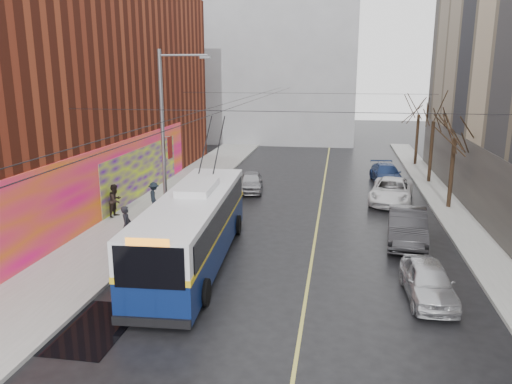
% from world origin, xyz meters
% --- Properties ---
extents(ground, '(140.00, 140.00, 0.00)m').
position_xyz_m(ground, '(0.00, 0.00, 0.00)').
color(ground, black).
rests_on(ground, ground).
extents(sidewalk_left, '(4.00, 60.00, 0.15)m').
position_xyz_m(sidewalk_left, '(-8.00, 12.00, 0.07)').
color(sidewalk_left, gray).
rests_on(sidewalk_left, ground).
extents(sidewalk_right, '(2.00, 60.00, 0.15)m').
position_xyz_m(sidewalk_right, '(9.00, 12.00, 0.07)').
color(sidewalk_right, gray).
rests_on(sidewalk_right, ground).
extents(lane_line, '(0.12, 50.00, 0.01)m').
position_xyz_m(lane_line, '(1.50, 14.00, 0.00)').
color(lane_line, '#BFB74C').
rests_on(lane_line, ground).
extents(building_left, '(12.11, 36.00, 14.00)m').
position_xyz_m(building_left, '(-15.99, 13.99, 6.99)').
color(building_left, '#5F2113').
rests_on(building_left, ground).
extents(building_far, '(20.50, 12.10, 18.00)m').
position_xyz_m(building_far, '(-6.00, 44.99, 9.02)').
color(building_far, gray).
rests_on(building_far, ground).
extents(streetlight_pole, '(2.65, 0.60, 9.00)m').
position_xyz_m(streetlight_pole, '(-6.14, 10.00, 4.85)').
color(streetlight_pole, slate).
rests_on(streetlight_pole, ground).
extents(catenary_wires, '(18.00, 60.00, 0.22)m').
position_xyz_m(catenary_wires, '(-2.54, 14.77, 6.25)').
color(catenary_wires, black).
extents(tree_near, '(3.20, 3.20, 6.40)m').
position_xyz_m(tree_near, '(9.00, 16.00, 4.98)').
color(tree_near, black).
rests_on(tree_near, ground).
extents(tree_mid, '(3.20, 3.20, 6.68)m').
position_xyz_m(tree_mid, '(9.00, 23.00, 5.25)').
color(tree_mid, black).
rests_on(tree_mid, ground).
extents(tree_far, '(3.20, 3.20, 6.57)m').
position_xyz_m(tree_far, '(9.00, 30.00, 5.14)').
color(tree_far, black).
rests_on(tree_far, ground).
extents(puddle, '(2.19, 3.62, 0.01)m').
position_xyz_m(puddle, '(-5.05, -0.55, 0.00)').
color(puddle, black).
rests_on(puddle, ground).
extents(pigeons_flying, '(2.04, 3.39, 1.12)m').
position_xyz_m(pigeons_flying, '(-1.77, 9.41, 7.90)').
color(pigeons_flying, slate).
extents(trolleybus, '(3.32, 12.13, 5.69)m').
position_xyz_m(trolleybus, '(-3.44, 5.41, 1.58)').
color(trolleybus, '#091848').
rests_on(trolleybus, ground).
extents(parked_car_a, '(1.79, 4.04, 1.35)m').
position_xyz_m(parked_car_a, '(5.80, 3.40, 0.68)').
color(parked_car_a, silver).
rests_on(parked_car_a, ground).
extents(parked_car_b, '(2.16, 5.05, 1.62)m').
position_xyz_m(parked_car_b, '(5.80, 9.41, 0.81)').
color(parked_car_b, '#29292B').
rests_on(parked_car_b, ground).
extents(parked_car_c, '(3.28, 5.61, 1.47)m').
position_xyz_m(parked_car_c, '(5.80, 17.03, 0.73)').
color(parked_car_c, silver).
rests_on(parked_car_c, ground).
extents(parked_car_d, '(2.38, 4.86, 1.36)m').
position_xyz_m(parked_car_d, '(5.94, 22.52, 0.68)').
color(parked_car_d, navy).
rests_on(parked_car_d, ground).
extents(following_car, '(2.03, 4.04, 1.32)m').
position_xyz_m(following_car, '(-3.31, 18.47, 0.66)').
color(following_car, '#98989C').
rests_on(following_car, ground).
extents(pedestrian_a, '(0.60, 0.78, 1.88)m').
position_xyz_m(pedestrian_a, '(-6.94, 6.52, 1.09)').
color(pedestrian_a, black).
rests_on(pedestrian_a, sidewalk_left).
extents(pedestrian_b, '(0.82, 0.98, 1.82)m').
position_xyz_m(pedestrian_b, '(-9.50, 10.85, 1.06)').
color(pedestrian_b, black).
rests_on(pedestrian_b, sidewalk_left).
extents(pedestrian_c, '(1.06, 1.23, 1.66)m').
position_xyz_m(pedestrian_c, '(-7.84, 12.35, 0.98)').
color(pedestrian_c, black).
rests_on(pedestrian_c, sidewalk_left).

